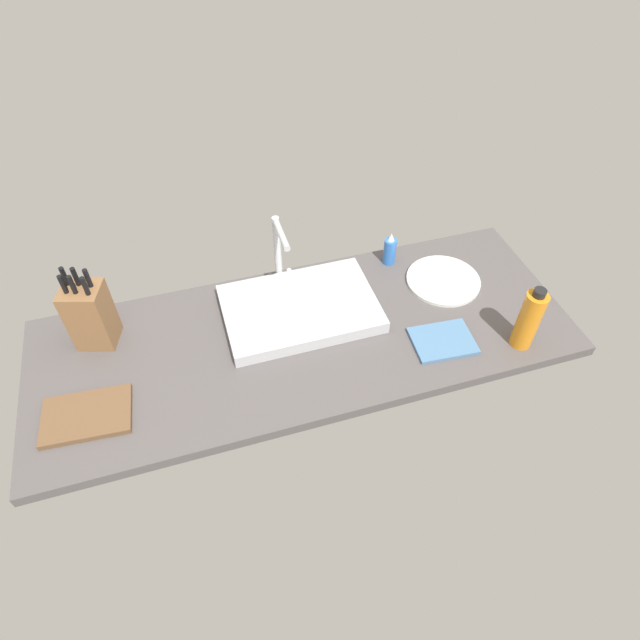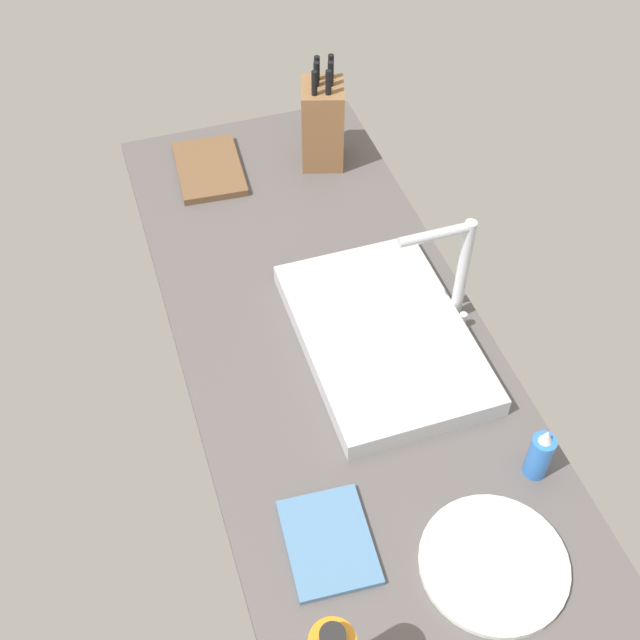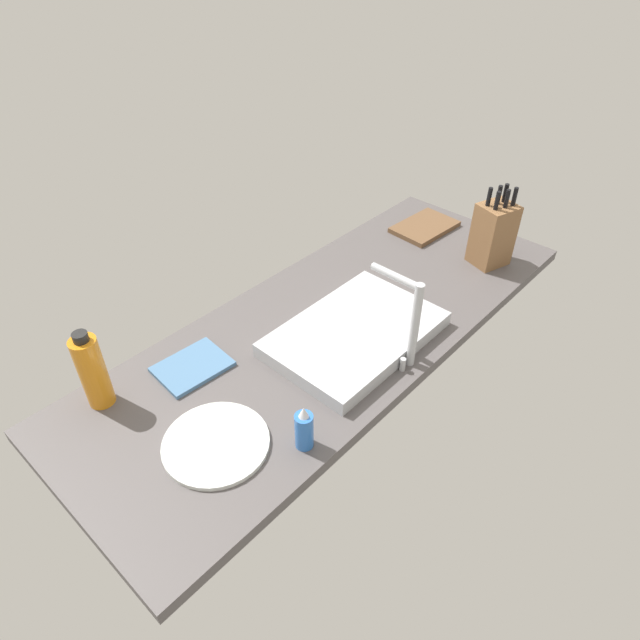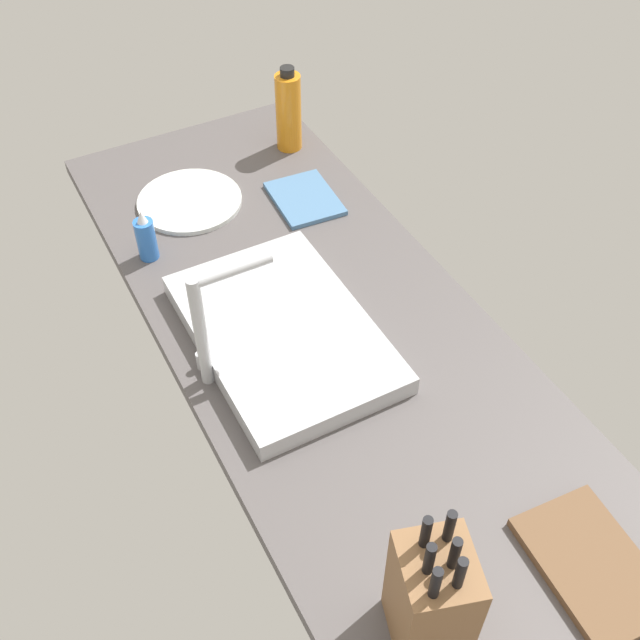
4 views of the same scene
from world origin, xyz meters
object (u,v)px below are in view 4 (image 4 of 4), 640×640
object	(u,v)px
faucet	(209,318)
cutting_board	(593,566)
dinner_plate	(190,201)
dish_towel	(305,199)
sink_basin	(283,332)
soap_bottle	(146,238)
water_bottle	(288,111)
knife_block	(432,598)

from	to	relation	value
faucet	cutting_board	world-z (taller)	faucet
dinner_plate	dish_towel	xyz separation A→B (cm)	(-12.28, -24.98, 0.00)
sink_basin	dinner_plate	bearing A→B (deg)	0.15
sink_basin	dinner_plate	distance (cm)	51.03
soap_bottle	water_bottle	distance (cm)	53.56
faucet	dinner_plate	size ratio (longest dim) A/B	1.04
sink_basin	soap_bottle	xyz separation A→B (cm)	(36.90, 15.26, 3.27)
dish_towel	cutting_board	bearing A→B (deg)	178.04
faucet	water_bottle	xyz separation A→B (cm)	(63.79, -47.48, -5.37)
cutting_board	soap_bottle	size ratio (longest dim) A/B	1.88
cutting_board	soap_bottle	xyz separation A→B (cm)	(103.56, 36.50, 4.54)
knife_block	soap_bottle	size ratio (longest dim) A/B	2.17
sink_basin	water_bottle	xyz separation A→B (cm)	(61.44, -32.09, 8.29)
sink_basin	soap_bottle	world-z (taller)	soap_bottle
knife_block	cutting_board	xyz separation A→B (cm)	(-4.29, -28.68, -10.15)
knife_block	dinner_plate	size ratio (longest dim) A/B	1.09
soap_bottle	dinner_plate	bearing A→B (deg)	-47.01
cutting_board	water_bottle	bearing A→B (deg)	-4.84
knife_block	cutting_board	distance (cm)	30.73
faucet	dish_towel	world-z (taller)	faucet
faucet	knife_block	bearing A→B (deg)	-172.46
faucet	dish_towel	size ratio (longest dim) A/B	1.40
knife_block	faucet	bearing A→B (deg)	24.75
sink_basin	dish_towel	world-z (taller)	sink_basin
dinner_plate	knife_block	bearing A→B (deg)	176.31
soap_bottle	dish_towel	distance (cm)	40.44
sink_basin	water_bottle	distance (cm)	69.81
soap_bottle	dinner_plate	distance (cm)	21.24
soap_bottle	faucet	bearing A→B (deg)	179.81
cutting_board	knife_block	bearing A→B (deg)	81.50
faucet	knife_block	xyz separation A→B (cm)	(-60.01, -7.95, -4.78)
sink_basin	dinner_plate	size ratio (longest dim) A/B	1.94
knife_block	dinner_plate	bearing A→B (deg)	13.52
sink_basin	faucet	distance (cm)	20.71
sink_basin	faucet	size ratio (longest dim) A/B	1.86
soap_bottle	knife_block	bearing A→B (deg)	-175.50
soap_bottle	sink_basin	bearing A→B (deg)	-157.54
sink_basin	faucet	world-z (taller)	faucet
water_bottle	soap_bottle	bearing A→B (deg)	117.39
knife_block	water_bottle	bearing A→B (deg)	-0.50
sink_basin	water_bottle	size ratio (longest dim) A/B	2.18
soap_bottle	dish_towel	bearing A→B (deg)	-87.40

